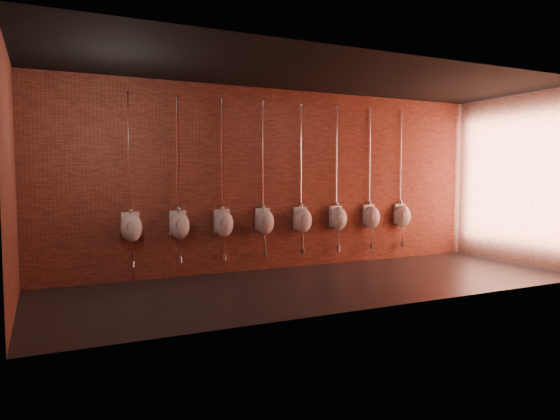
{
  "coord_description": "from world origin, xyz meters",
  "views": [
    {
      "loc": [
        -3.9,
        -6.58,
        1.68
      ],
      "look_at": [
        -0.34,
        0.9,
        1.1
      ],
      "focal_mm": 32.0,
      "sensor_mm": 36.0,
      "label": 1
    }
  ],
  "objects_px": {
    "urinal_0": "(131,227)",
    "urinal_7": "(402,215)",
    "urinal_6": "(371,216)",
    "urinal_3": "(265,221)",
    "urinal_1": "(179,225)",
    "urinal_5": "(338,218)",
    "urinal_2": "(224,223)",
    "urinal_4": "(303,219)"
  },
  "relations": [
    {
      "from": "urinal_7",
      "to": "urinal_2",
      "type": "bearing_deg",
      "value": 180.0
    },
    {
      "from": "urinal_4",
      "to": "urinal_7",
      "type": "bearing_deg",
      "value": 0.0
    },
    {
      "from": "urinal_4",
      "to": "urinal_6",
      "type": "relative_size",
      "value": 1.0
    },
    {
      "from": "urinal_0",
      "to": "urinal_1",
      "type": "distance_m",
      "value": 0.76
    },
    {
      "from": "urinal_1",
      "to": "urinal_3",
      "type": "distance_m",
      "value": 1.51
    },
    {
      "from": "urinal_0",
      "to": "urinal_7",
      "type": "distance_m",
      "value": 5.29
    },
    {
      "from": "urinal_0",
      "to": "urinal_5",
      "type": "relative_size",
      "value": 1.0
    },
    {
      "from": "urinal_1",
      "to": "urinal_3",
      "type": "xyz_separation_m",
      "value": [
        1.51,
        0.0,
        0.0
      ]
    },
    {
      "from": "urinal_5",
      "to": "urinal_7",
      "type": "xyz_separation_m",
      "value": [
        1.51,
        0.0,
        0.0
      ]
    },
    {
      "from": "urinal_5",
      "to": "urinal_6",
      "type": "distance_m",
      "value": 0.76
    },
    {
      "from": "urinal_0",
      "to": "urinal_4",
      "type": "bearing_deg",
      "value": 0.0
    },
    {
      "from": "urinal_1",
      "to": "urinal_7",
      "type": "distance_m",
      "value": 4.54
    },
    {
      "from": "urinal_4",
      "to": "urinal_1",
      "type": "bearing_deg",
      "value": 180.0
    },
    {
      "from": "urinal_4",
      "to": "urinal_7",
      "type": "height_order",
      "value": "same"
    },
    {
      "from": "urinal_5",
      "to": "urinal_7",
      "type": "bearing_deg",
      "value": 0.0
    },
    {
      "from": "urinal_2",
      "to": "urinal_5",
      "type": "distance_m",
      "value": 2.27
    },
    {
      "from": "urinal_4",
      "to": "urinal_7",
      "type": "distance_m",
      "value": 2.27
    },
    {
      "from": "urinal_0",
      "to": "urinal_7",
      "type": "xyz_separation_m",
      "value": [
        5.29,
        0.0,
        0.0
      ]
    },
    {
      "from": "urinal_3",
      "to": "urinal_4",
      "type": "distance_m",
      "value": 0.76
    },
    {
      "from": "urinal_0",
      "to": "urinal_6",
      "type": "distance_m",
      "value": 4.54
    },
    {
      "from": "urinal_1",
      "to": "urinal_6",
      "type": "relative_size",
      "value": 1.0
    },
    {
      "from": "urinal_3",
      "to": "urinal_5",
      "type": "distance_m",
      "value": 1.51
    },
    {
      "from": "urinal_1",
      "to": "urinal_6",
      "type": "bearing_deg",
      "value": 0.0
    },
    {
      "from": "urinal_2",
      "to": "urinal_3",
      "type": "height_order",
      "value": "same"
    },
    {
      "from": "urinal_6",
      "to": "urinal_5",
      "type": "bearing_deg",
      "value": 180.0
    },
    {
      "from": "urinal_0",
      "to": "urinal_1",
      "type": "relative_size",
      "value": 1.0
    },
    {
      "from": "urinal_3",
      "to": "urinal_5",
      "type": "relative_size",
      "value": 1.0
    },
    {
      "from": "urinal_2",
      "to": "urinal_7",
      "type": "relative_size",
      "value": 1.0
    },
    {
      "from": "urinal_6",
      "to": "urinal_7",
      "type": "xyz_separation_m",
      "value": [
        0.76,
        0.0,
        0.0
      ]
    },
    {
      "from": "urinal_3",
      "to": "urinal_1",
      "type": "bearing_deg",
      "value": 180.0
    },
    {
      "from": "urinal_6",
      "to": "urinal_3",
      "type": "bearing_deg",
      "value": 180.0
    },
    {
      "from": "urinal_0",
      "to": "urinal_4",
      "type": "xyz_separation_m",
      "value": [
        3.02,
        0.0,
        0.0
      ]
    },
    {
      "from": "urinal_7",
      "to": "urinal_6",
      "type": "bearing_deg",
      "value": 180.0
    },
    {
      "from": "urinal_0",
      "to": "urinal_3",
      "type": "relative_size",
      "value": 1.0
    },
    {
      "from": "urinal_0",
      "to": "urinal_7",
      "type": "bearing_deg",
      "value": 0.0
    },
    {
      "from": "urinal_3",
      "to": "urinal_4",
      "type": "xyz_separation_m",
      "value": [
        0.76,
        0.0,
        0.0
      ]
    },
    {
      "from": "urinal_2",
      "to": "urinal_0",
      "type": "bearing_deg",
      "value": 180.0
    },
    {
      "from": "urinal_3",
      "to": "urinal_7",
      "type": "xyz_separation_m",
      "value": [
        3.02,
        0.0,
        0.0
      ]
    },
    {
      "from": "urinal_3",
      "to": "urinal_6",
      "type": "height_order",
      "value": "same"
    },
    {
      "from": "urinal_3",
      "to": "urinal_4",
      "type": "bearing_deg",
      "value": 0.0
    },
    {
      "from": "urinal_0",
      "to": "urinal_2",
      "type": "height_order",
      "value": "same"
    },
    {
      "from": "urinal_5",
      "to": "urinal_6",
      "type": "height_order",
      "value": "same"
    }
  ]
}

